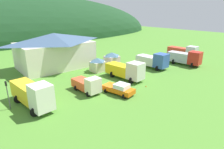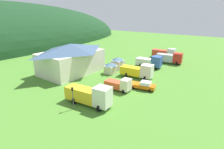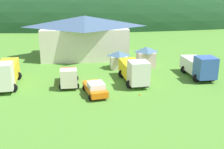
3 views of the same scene
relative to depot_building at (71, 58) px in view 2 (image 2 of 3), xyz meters
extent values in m
plane|color=#4C842D|center=(1.28, -16.14, -3.79)|extent=(200.00, 200.00, 0.00)
cube|color=silver|center=(0.00, 0.00, -1.07)|extent=(14.72, 9.74, 5.44)
pyramid|color=#3D5675|center=(0.00, 0.00, 2.61)|extent=(15.90, 10.52, 1.90)
cube|color=beige|center=(5.16, -8.42, -2.76)|extent=(2.52, 2.44, 2.05)
pyramid|color=#42667F|center=(5.16, -8.42, -1.37)|extent=(2.72, 2.64, 0.72)
cube|color=beige|center=(9.64, -7.51, -2.61)|extent=(2.73, 2.60, 2.35)
pyramid|color=#42667F|center=(9.64, -7.51, -1.02)|extent=(2.94, 2.80, 0.82)
cube|color=silver|center=(-9.67, -17.96, -1.67)|extent=(2.52, 2.70, 3.13)
cube|color=black|center=(-9.65, -18.08, -0.98)|extent=(1.43, 2.09, 1.00)
cube|color=gold|center=(-10.13, -13.88, -2.17)|extent=(2.89, 5.96, 2.14)
cylinder|color=black|center=(-8.70, -17.85, -3.24)|extent=(1.10, 0.30, 1.10)
cylinder|color=black|center=(-10.64, -18.07, -3.24)|extent=(1.10, 0.30, 1.10)
cylinder|color=black|center=(-9.25, -12.92, -3.24)|extent=(1.10, 0.30, 1.10)
cylinder|color=black|center=(-11.20, -13.14, -3.24)|extent=(1.10, 0.30, 1.10)
cube|color=beige|center=(-1.99, -17.44, -2.30)|extent=(2.12, 1.70, 2.18)
cube|color=black|center=(-1.99, -17.52, -1.82)|extent=(1.17, 1.33, 0.70)
cube|color=#DB512D|center=(-2.15, -14.82, -2.75)|extent=(2.25, 3.77, 1.28)
cylinder|color=black|center=(-1.13, -17.38, -3.39)|extent=(0.80, 0.30, 0.80)
cylinder|color=black|center=(-2.86, -17.49, -3.39)|extent=(0.80, 0.30, 0.80)
cylinder|color=black|center=(-1.32, -14.22, -3.39)|extent=(0.80, 0.30, 0.80)
cylinder|color=black|center=(-3.05, -14.33, -3.39)|extent=(0.80, 0.30, 0.80)
cube|color=silver|center=(6.66, -17.57, -1.79)|extent=(2.62, 2.71, 2.89)
cube|color=black|center=(6.68, -17.69, -1.16)|extent=(1.47, 2.10, 0.92)
cube|color=yellow|center=(6.27, -13.81, -2.31)|extent=(2.90, 5.31, 1.85)
cylinder|color=black|center=(7.69, -17.46, -3.24)|extent=(1.10, 0.30, 1.10)
cylinder|color=black|center=(5.63, -17.68, -3.24)|extent=(1.10, 0.30, 1.10)
cylinder|color=black|center=(7.22, -12.94, -3.24)|extent=(1.10, 0.30, 1.10)
cylinder|color=black|center=(5.15, -13.16, -3.24)|extent=(1.10, 0.30, 1.10)
cube|color=#3356AD|center=(15.96, -15.91, -1.82)|extent=(2.67, 2.58, 2.84)
cube|color=black|center=(15.97, -16.03, -1.19)|extent=(1.47, 2.02, 0.91)
cube|color=silver|center=(15.72, -12.42, -2.33)|extent=(2.81, 4.73, 1.82)
cylinder|color=black|center=(17.06, -15.83, -3.24)|extent=(1.10, 0.30, 1.10)
cylinder|color=black|center=(14.86, -15.98, -3.24)|extent=(1.10, 0.30, 1.10)
cylinder|color=black|center=(16.78, -11.66, -3.24)|extent=(1.10, 0.30, 1.10)
cylinder|color=black|center=(14.58, -11.81, -3.24)|extent=(1.10, 0.30, 1.10)
cube|color=red|center=(23.64, -19.16, -1.85)|extent=(2.62, 2.70, 2.78)
cube|color=black|center=(23.66, -19.28, -1.24)|extent=(1.49, 2.08, 0.89)
cube|color=#B2B2B7|center=(23.19, -15.56, -2.18)|extent=(2.92, 5.09, 2.11)
cylinder|color=black|center=(24.65, -19.04, -3.24)|extent=(1.10, 0.30, 1.10)
cylinder|color=black|center=(22.63, -19.29, -3.24)|extent=(1.10, 0.30, 1.10)
cylinder|color=black|center=(24.11, -14.71, -3.24)|extent=(1.10, 0.30, 1.10)
cylinder|color=black|center=(22.09, -14.97, -3.24)|extent=(1.10, 0.30, 1.10)
cube|color=silver|center=(29.31, -15.33, -1.84)|extent=(2.43, 2.42, 2.78)
cube|color=black|center=(29.32, -15.44, -1.23)|extent=(1.34, 1.90, 0.89)
cube|color=red|center=(29.10, -11.58, -2.23)|extent=(2.60, 5.34, 2.01)
cylinder|color=black|center=(30.32, -15.27, -3.24)|extent=(1.10, 0.30, 1.10)
cylinder|color=black|center=(28.31, -15.38, -3.24)|extent=(1.10, 0.30, 1.10)
cylinder|color=black|center=(30.06, -10.74, -3.24)|extent=(1.10, 0.30, 1.10)
cylinder|color=black|center=(28.06, -10.85, -3.24)|extent=(1.10, 0.30, 1.10)
cube|color=orange|center=(1.16, -19.40, -3.10)|extent=(2.95, 5.19, 0.70)
cube|color=silver|center=(1.28, -19.97, -2.44)|extent=(2.17, 2.29, 0.62)
cylinder|color=black|center=(2.35, -20.84, -3.45)|extent=(0.68, 0.24, 0.68)
cylinder|color=black|center=(0.68, -21.21, -3.45)|extent=(0.68, 0.24, 0.68)
cylinder|color=black|center=(1.64, -17.60, -3.45)|extent=(0.68, 0.24, 0.68)
cylinder|color=black|center=(-0.03, -17.96, -3.45)|extent=(0.68, 0.24, 0.68)
cylinder|color=#4C4C51|center=(-12.49, -14.34, -2.20)|extent=(0.12, 0.12, 3.18)
cube|color=black|center=(-12.49, -14.34, -0.33)|extent=(0.20, 0.24, 0.55)
sphere|color=yellow|center=(-12.49, -14.21, -0.33)|extent=(0.14, 0.14, 0.14)
cone|color=orange|center=(6.36, -20.31, -3.79)|extent=(0.36, 0.36, 0.64)
camera|label=1|loc=(-16.17, -39.01, 8.01)|focal=30.58mm
camera|label=2|loc=(-29.16, -34.18, 10.68)|focal=28.89mm
camera|label=3|loc=(0.44, -51.20, 8.56)|focal=45.85mm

